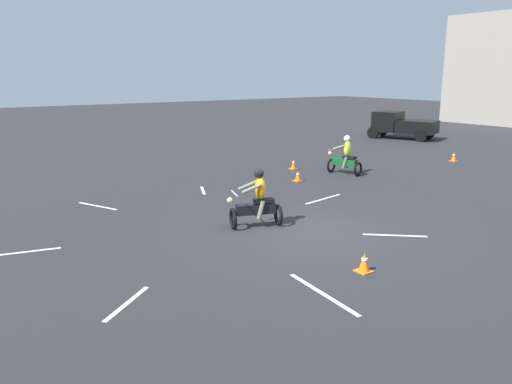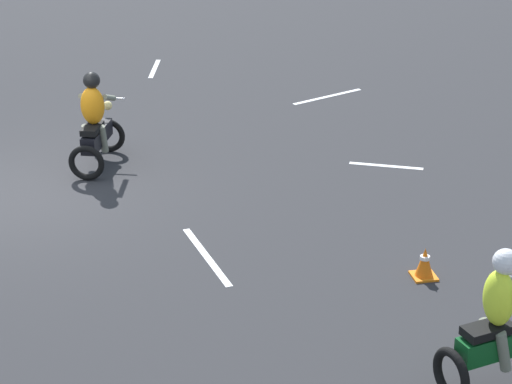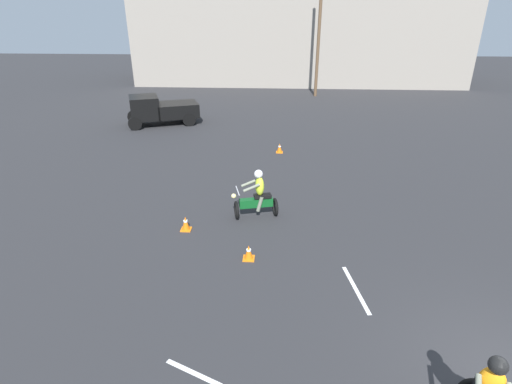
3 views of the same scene
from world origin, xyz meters
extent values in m
plane|color=#28282B|center=(0.00, 0.00, 0.00)|extent=(120.00, 120.00, 0.00)
torus|color=black|center=(-1.53, -1.58, 0.30)|extent=(0.60, 0.29, 0.60)
torus|color=black|center=(-1.10, -0.35, 0.30)|extent=(0.60, 0.29, 0.60)
cube|color=black|center=(-1.32, -0.96, 0.52)|extent=(0.59, 1.12, 0.28)
cube|color=black|center=(-1.24, -0.76, 0.74)|extent=(0.43, 0.61, 0.10)
cylinder|color=silver|center=(-1.51, -1.53, 1.00)|extent=(0.67, 0.26, 0.04)
sphere|color=#F2E08C|center=(-1.56, -1.65, 0.82)|extent=(0.20, 0.20, 0.16)
ellipsoid|color=orange|center=(-1.28, -0.85, 1.10)|extent=(0.47, 0.40, 0.64)
cylinder|color=slate|center=(-1.56, -1.07, 1.15)|extent=(0.26, 0.55, 0.27)
cylinder|color=slate|center=(-1.19, -1.20, 1.15)|extent=(0.26, 0.55, 0.27)
cylinder|color=slate|center=(-1.42, -0.82, 0.52)|extent=(0.19, 0.27, 0.51)
cylinder|color=slate|center=(-1.15, -0.91, 0.52)|extent=(0.19, 0.27, 0.51)
sphere|color=black|center=(-1.29, -0.89, 1.52)|extent=(0.36, 0.36, 0.28)
torus|color=black|center=(-4.66, 6.53, 0.30)|extent=(0.24, 0.61, 0.60)
cube|color=#0F4C1E|center=(-5.29, 6.37, 0.52)|extent=(1.13, 0.50, 0.28)
cube|color=black|center=(-5.07, 6.43, 0.74)|extent=(0.61, 0.39, 0.10)
ellipsoid|color=#D8F233|center=(-5.17, 6.40, 1.10)|extent=(0.37, 0.46, 0.64)
cylinder|color=slate|center=(-5.41, 6.13, 1.15)|extent=(0.55, 0.22, 0.27)
cylinder|color=slate|center=(-5.22, 6.53, 0.52)|extent=(0.27, 0.18, 0.51)
cylinder|color=slate|center=(-5.16, 6.26, 0.52)|extent=(0.27, 0.18, 0.51)
sphere|color=silver|center=(-5.21, 6.39, 1.52)|extent=(0.34, 0.34, 0.28)
cube|color=orange|center=(-5.33, 3.88, 0.01)|extent=(0.32, 0.32, 0.03)
cone|color=orange|center=(-5.33, 3.88, 0.23)|extent=(0.24, 0.24, 0.40)
cylinder|color=white|center=(-5.33, 3.88, 0.29)|extent=(0.13, 0.13, 0.05)
cube|color=silver|center=(-2.60, 2.73, 0.00)|extent=(0.43, 1.85, 0.01)
cube|color=silver|center=(-6.08, 0.01, 0.00)|extent=(1.18, 0.60, 0.01)
cube|color=silver|center=(-6.09, -3.83, 0.00)|extent=(1.62, 0.79, 0.01)
cube|color=silver|center=(-2.83, -6.52, 0.00)|extent=(0.42, 1.40, 0.01)
camera|label=1|loc=(9.49, -8.55, 4.14)|focal=35.00mm
camera|label=2|loc=(-0.88, 14.89, 6.29)|focal=70.00mm
camera|label=3|loc=(-4.56, -5.35, 6.23)|focal=28.00mm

